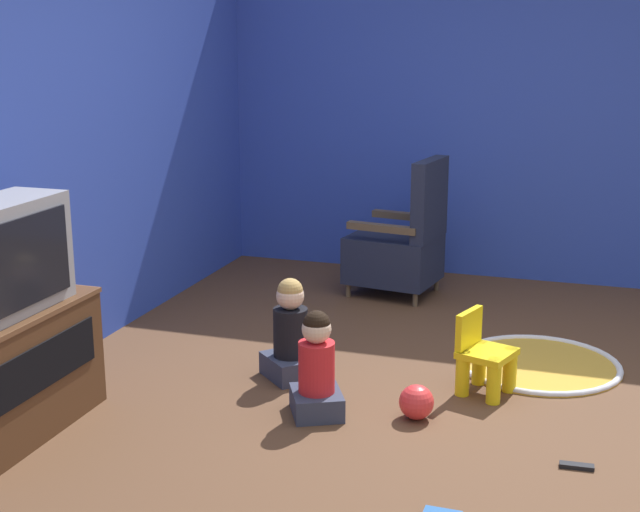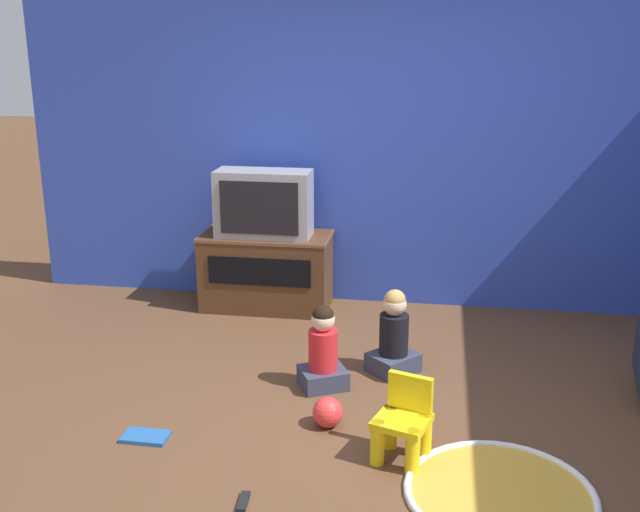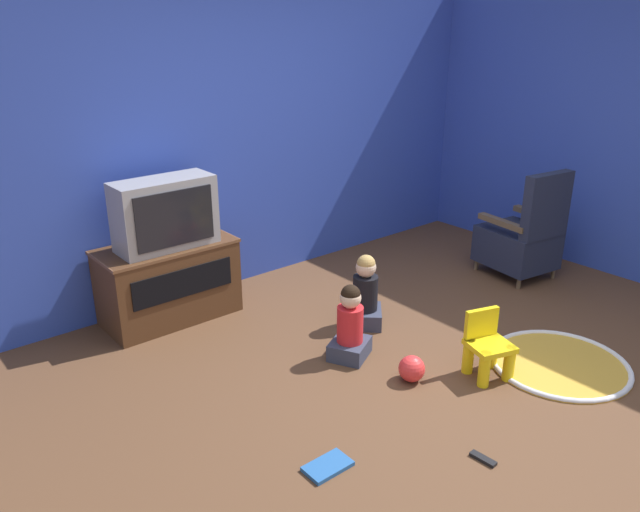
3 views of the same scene
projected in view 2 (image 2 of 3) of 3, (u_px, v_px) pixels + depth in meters
name	position (u px, v px, depth m)	size (l,w,h in m)	color
ground_plane	(359.00, 431.00, 4.23)	(30.00, 30.00, 0.00)	brown
wall_back	(373.00, 144.00, 5.96)	(5.71, 0.12, 2.61)	#2D47B2
tv_cabinet	(267.00, 270.00, 6.05)	(1.04, 0.51, 0.61)	#4C2D19
television	(264.00, 204.00, 5.84)	(0.74, 0.32, 0.52)	#939399
yellow_kid_chair	(403.00, 426.00, 3.91)	(0.34, 0.33, 0.44)	yellow
play_mat	(500.00, 493.00, 3.64)	(0.94, 0.94, 0.04)	gold
child_watching_left	(394.00, 337.00, 4.90)	(0.39, 0.39, 0.57)	#33384C
child_watching_center	(323.00, 352.00, 4.69)	(0.36, 0.34, 0.55)	#33384C
toy_ball	(328.00, 412.00, 4.25)	(0.18, 0.18, 0.18)	red
book	(146.00, 437.00, 4.14)	(0.26, 0.15, 0.02)	#235699
remote_control	(243.00, 502.00, 3.57)	(0.05, 0.15, 0.02)	black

